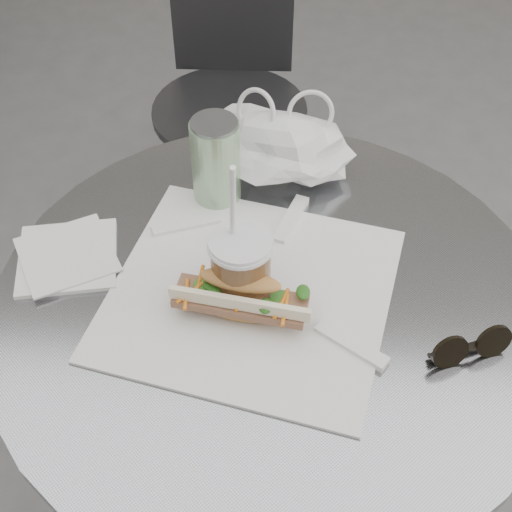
# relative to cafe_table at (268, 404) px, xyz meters

# --- Properties ---
(cafe_table) EXTENTS (0.76, 0.76, 0.74)m
(cafe_table) POSITION_rel_cafe_table_xyz_m (0.00, 0.00, 0.00)
(cafe_table) COLOR slate
(cafe_table) RESTS_ON ground
(chair_far) EXTENTS (0.38, 0.39, 0.72)m
(chair_far) POSITION_rel_cafe_table_xyz_m (-0.13, 0.87, -0.14)
(chair_far) COLOR #2C2C2E
(chair_far) RESTS_ON ground
(sandwich_paper) EXTENTS (0.44, 0.42, 0.00)m
(sandwich_paper) POSITION_rel_cafe_table_xyz_m (-0.03, 0.00, 0.28)
(sandwich_paper) COLOR white
(sandwich_paper) RESTS_ON cafe_table
(banh_mi) EXTENTS (0.22, 0.12, 0.07)m
(banh_mi) POSITION_rel_cafe_table_xyz_m (-0.04, -0.03, 0.31)
(banh_mi) COLOR tan
(banh_mi) RESTS_ON sandwich_paper
(iced_coffee) EXTENTS (0.08, 0.08, 0.25)m
(iced_coffee) POSITION_rel_cafe_table_xyz_m (-0.04, -0.01, 0.33)
(iced_coffee) COLOR brown
(iced_coffee) RESTS_ON cafe_table
(sunglasses) EXTENTS (0.11, 0.06, 0.05)m
(sunglasses) POSITION_rel_cafe_table_xyz_m (0.25, -0.08, 0.29)
(sunglasses) COLOR black
(sunglasses) RESTS_ON cafe_table
(plastic_bag) EXTENTS (0.24, 0.21, 0.10)m
(plastic_bag) POSITION_rel_cafe_table_xyz_m (0.01, 0.26, 0.32)
(plastic_bag) COLOR silver
(plastic_bag) RESTS_ON cafe_table
(napkin_stack) EXTENTS (0.17, 0.17, 0.01)m
(napkin_stack) POSITION_rel_cafe_table_xyz_m (-0.29, 0.05, 0.28)
(napkin_stack) COLOR white
(napkin_stack) RESTS_ON cafe_table
(drink_can) EXTENTS (0.07, 0.07, 0.14)m
(drink_can) POSITION_rel_cafe_table_xyz_m (-0.09, 0.20, 0.34)
(drink_can) COLOR #68A35F
(drink_can) RESTS_ON cafe_table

